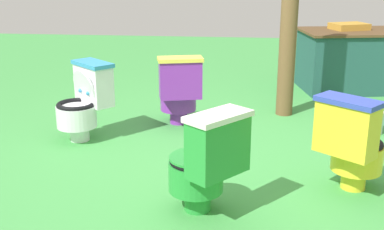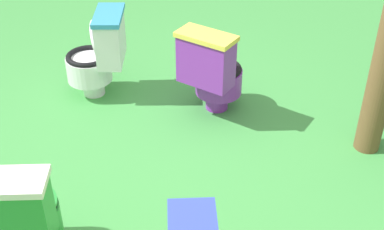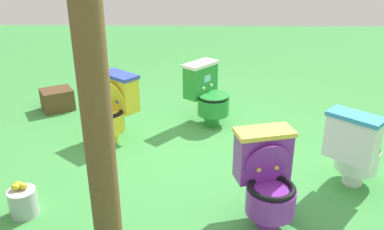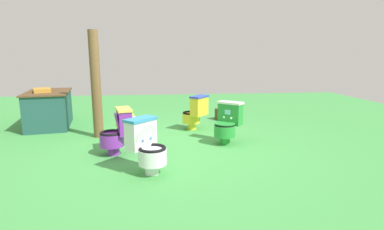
{
  "view_description": "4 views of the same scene",
  "coord_description": "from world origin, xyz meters",
  "px_view_note": "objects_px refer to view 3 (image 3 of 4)",
  "views": [
    {
      "loc": [
        0.29,
        -3.97,
        1.63
      ],
      "look_at": [
        -0.16,
        0.24,
        0.31
      ],
      "focal_mm": 46.7,
      "sensor_mm": 36.0,
      "label": 1
    },
    {
      "loc": [
        2.13,
        -1.64,
        2.37
      ],
      "look_at": [
        0.02,
        0.29,
        0.42
      ],
      "focal_mm": 49.32,
      "sensor_mm": 36.0,
      "label": 2
    },
    {
      "loc": [
        0.15,
        3.46,
        2.01
      ],
      "look_at": [
        0.22,
        -0.12,
        0.47
      ],
      "focal_mm": 37.75,
      "sensor_mm": 36.0,
      "label": 3
    },
    {
      "loc": [
        -4.98,
        0.19,
        1.52
      ],
      "look_at": [
        -0.04,
        -0.34,
        0.54
      ],
      "focal_mm": 28.11,
      "sensor_mm": 36.0,
      "label": 4
    }
  ],
  "objects_px": {
    "toilet_white": "(355,149)",
    "small_crate": "(57,99)",
    "toilet_yellow": "(113,107)",
    "lemon_bucket": "(23,201)",
    "wooden_post": "(98,133)",
    "toilet_purple": "(267,178)",
    "toilet_green": "(208,94)"
  },
  "relations": [
    {
      "from": "toilet_yellow",
      "to": "toilet_white",
      "type": "xyz_separation_m",
      "value": [
        -2.26,
        0.89,
        0.0
      ]
    },
    {
      "from": "wooden_post",
      "to": "toilet_purple",
      "type": "bearing_deg",
      "value": -155.06
    },
    {
      "from": "toilet_yellow",
      "to": "lemon_bucket",
      "type": "relative_size",
      "value": 2.63
    },
    {
      "from": "toilet_white",
      "to": "toilet_yellow",
      "type": "bearing_deg",
      "value": -159.15
    },
    {
      "from": "toilet_white",
      "to": "toilet_green",
      "type": "bearing_deg",
      "value": 175.18
    },
    {
      "from": "small_crate",
      "to": "lemon_bucket",
      "type": "distance_m",
      "value": 2.23
    },
    {
      "from": "toilet_white",
      "to": "lemon_bucket",
      "type": "relative_size",
      "value": 2.63
    },
    {
      "from": "toilet_white",
      "to": "wooden_post",
      "type": "distance_m",
      "value": 2.25
    },
    {
      "from": "toilet_green",
      "to": "toilet_purple",
      "type": "relative_size",
      "value": 1.0
    },
    {
      "from": "toilet_green",
      "to": "toilet_white",
      "type": "distance_m",
      "value": 1.83
    },
    {
      "from": "toilet_purple",
      "to": "small_crate",
      "type": "distance_m",
      "value": 3.23
    },
    {
      "from": "toilet_green",
      "to": "toilet_yellow",
      "type": "bearing_deg",
      "value": -25.7
    },
    {
      "from": "toilet_white",
      "to": "small_crate",
      "type": "xyz_separation_m",
      "value": [
        3.17,
        -1.73,
        -0.24
      ]
    },
    {
      "from": "wooden_post",
      "to": "toilet_white",
      "type": "bearing_deg",
      "value": -152.59
    },
    {
      "from": "toilet_green",
      "to": "wooden_post",
      "type": "distance_m",
      "value": 2.51
    },
    {
      "from": "toilet_white",
      "to": "lemon_bucket",
      "type": "distance_m",
      "value": 2.78
    },
    {
      "from": "toilet_yellow",
      "to": "toilet_purple",
      "type": "height_order",
      "value": "same"
    },
    {
      "from": "toilet_white",
      "to": "small_crate",
      "type": "distance_m",
      "value": 3.62
    },
    {
      "from": "toilet_white",
      "to": "wooden_post",
      "type": "xyz_separation_m",
      "value": [
        1.92,
        1.0,
        0.62
      ]
    },
    {
      "from": "toilet_green",
      "to": "toilet_purple",
      "type": "distance_m",
      "value": 1.88
    },
    {
      "from": "toilet_purple",
      "to": "small_crate",
      "type": "height_order",
      "value": "toilet_purple"
    },
    {
      "from": "toilet_purple",
      "to": "wooden_post",
      "type": "relative_size",
      "value": 0.37
    },
    {
      "from": "toilet_yellow",
      "to": "toilet_purple",
      "type": "xyz_separation_m",
      "value": [
        -1.43,
        1.38,
        0.0
      ]
    },
    {
      "from": "toilet_yellow",
      "to": "lemon_bucket",
      "type": "xyz_separation_m",
      "value": [
        0.47,
        1.35,
        -0.26
      ]
    },
    {
      "from": "wooden_post",
      "to": "toilet_yellow",
      "type": "bearing_deg",
      "value": -79.8
    },
    {
      "from": "toilet_purple",
      "to": "lemon_bucket",
      "type": "height_order",
      "value": "toilet_purple"
    },
    {
      "from": "wooden_post",
      "to": "lemon_bucket",
      "type": "xyz_separation_m",
      "value": [
        0.81,
        -0.54,
        -0.87
      ]
    },
    {
      "from": "wooden_post",
      "to": "lemon_bucket",
      "type": "bearing_deg",
      "value": -33.75
    },
    {
      "from": "toilet_yellow",
      "to": "wooden_post",
      "type": "xyz_separation_m",
      "value": [
        -0.34,
        1.89,
        0.62
      ]
    },
    {
      "from": "toilet_purple",
      "to": "wooden_post",
      "type": "distance_m",
      "value": 1.36
    },
    {
      "from": "wooden_post",
      "to": "small_crate",
      "type": "relative_size",
      "value": 5.31
    },
    {
      "from": "toilet_white",
      "to": "toilet_purple",
      "type": "relative_size",
      "value": 1.0
    }
  ]
}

